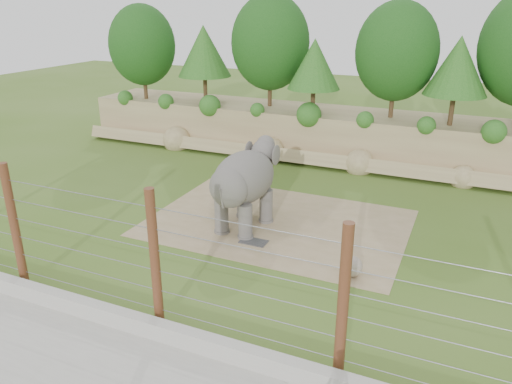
% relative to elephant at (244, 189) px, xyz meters
% --- Properties ---
extents(ground, '(90.00, 90.00, 0.00)m').
position_rel_elephant_xyz_m(ground, '(0.55, -2.13, -1.59)').
color(ground, '#45691D').
rests_on(ground, ground).
extents(back_embankment, '(30.00, 5.52, 8.77)m').
position_rel_elephant_xyz_m(back_embankment, '(1.14, 10.55, 2.37)').
color(back_embankment, '#937B55').
rests_on(back_embankment, ground).
extents(dirt_patch, '(10.00, 7.00, 0.02)m').
position_rel_elephant_xyz_m(dirt_patch, '(1.05, 0.87, -1.58)').
color(dirt_patch, '#978257').
rests_on(dirt_patch, ground).
extents(drain_grate, '(1.00, 0.60, 0.03)m').
position_rel_elephant_xyz_m(drain_grate, '(0.88, -1.08, -1.56)').
color(drain_grate, '#262628').
rests_on(drain_grate, dirt_patch).
extents(elephant, '(1.96, 4.04, 3.18)m').
position_rel_elephant_xyz_m(elephant, '(0.00, 0.00, 0.00)').
color(elephant, '#605D57').
rests_on(elephant, ground).
extents(stone_ball, '(0.68, 0.68, 0.68)m').
position_rel_elephant_xyz_m(stone_ball, '(4.73, -1.98, -1.23)').
color(stone_ball, gray).
rests_on(stone_ball, dirt_patch).
extents(retaining_wall, '(26.00, 0.35, 0.50)m').
position_rel_elephant_xyz_m(retaining_wall, '(0.55, -7.13, -1.34)').
color(retaining_wall, '#B2AEA6').
rests_on(retaining_wall, ground).
extents(walkway, '(26.00, 4.00, 0.01)m').
position_rel_elephant_xyz_m(walkway, '(0.55, -9.13, -1.59)').
color(walkway, '#B2AEA6').
rests_on(walkway, ground).
extents(barrier_fence, '(20.26, 0.26, 4.00)m').
position_rel_elephant_xyz_m(barrier_fence, '(0.55, -6.63, 0.41)').
color(barrier_fence, '#532D19').
rests_on(barrier_fence, ground).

